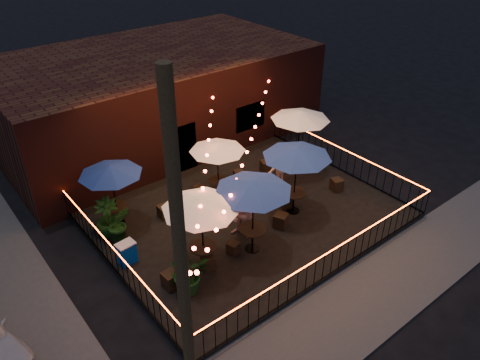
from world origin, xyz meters
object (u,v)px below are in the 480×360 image
object	(u,v)px
cafe_table_3	(217,148)
cafe_table_4	(297,153)
cafe_table_2	(253,187)
utility_pole	(182,268)
cafe_table_1	(110,171)
cafe_table_0	(201,204)
cafe_table_5	(300,116)
cooler	(127,253)

from	to	relation	value
cafe_table_3	cafe_table_4	world-z (taller)	cafe_table_4
cafe_table_2	utility_pole	bearing A→B (deg)	-145.21
cafe_table_1	cafe_table_2	xyz separation A→B (m)	(2.76, -4.00, 0.29)
cafe_table_0	cafe_table_1	distance (m)	3.84
cafe_table_2	cafe_table_4	size ratio (longest dim) A/B	1.11
cafe_table_1	cafe_table_2	distance (m)	4.87
cafe_table_5	cafe_table_3	bearing A→B (deg)	174.11
cafe_table_3	cafe_table_5	distance (m)	3.82
cafe_table_4	cafe_table_5	xyz separation A→B (m)	(2.28, 2.12, -0.03)
cafe_table_0	cafe_table_2	xyz separation A→B (m)	(1.69, -0.32, 0.08)
cafe_table_4	cooler	size ratio (longest dim) A/B	3.70
utility_pole	cafe_table_2	distance (m)	5.50
cafe_table_1	cafe_table_5	world-z (taller)	cafe_table_5
cooler	cafe_table_5	bearing A→B (deg)	0.95
utility_pole	cafe_table_3	world-z (taller)	utility_pole
cafe_table_2	cafe_table_5	size ratio (longest dim) A/B	1.19
utility_pole	cafe_table_0	xyz separation A→B (m)	(2.67, 3.35, -1.52)
utility_pole	cooler	xyz separation A→B (m)	(0.90, 4.98, -3.47)
cafe_table_5	cooler	size ratio (longest dim) A/B	3.47
cafe_table_3	cafe_table_5	bearing A→B (deg)	-5.89
cafe_table_1	cafe_table_2	world-z (taller)	cafe_table_2
utility_pole	cooler	distance (m)	6.13
cafe_table_1	cafe_table_4	size ratio (longest dim) A/B	0.91
cafe_table_0	utility_pole	bearing A→B (deg)	-128.57
cafe_table_0	cooler	distance (m)	3.10
utility_pole	cooler	world-z (taller)	utility_pole
utility_pole	cafe_table_5	world-z (taller)	utility_pole
cafe_table_5	cooler	world-z (taller)	cafe_table_5
cafe_table_0	cooler	size ratio (longest dim) A/B	3.40
cooler	cafe_table_3	bearing A→B (deg)	10.68
cafe_table_0	cafe_table_1	size ratio (longest dim) A/B	1.00
cafe_table_4	cooler	distance (m)	6.43
utility_pole	cafe_table_2	xyz separation A→B (m)	(4.36, 3.03, -1.43)
utility_pole	cafe_table_1	distance (m)	7.41
cafe_table_1	cafe_table_4	bearing A→B (deg)	-32.14
utility_pole	cafe_table_3	distance (m)	8.42
cafe_table_0	cafe_table_4	size ratio (longest dim) A/B	0.92
cafe_table_0	cafe_table_3	distance (m)	3.96
cafe_table_3	utility_pole	bearing A→B (deg)	-130.71
cafe_table_3	cafe_table_5	xyz separation A→B (m)	(3.79, -0.39, 0.31)
utility_pole	cafe_table_4	size ratio (longest dim) A/B	2.87
cafe_table_3	cooler	size ratio (longest dim) A/B	3.20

